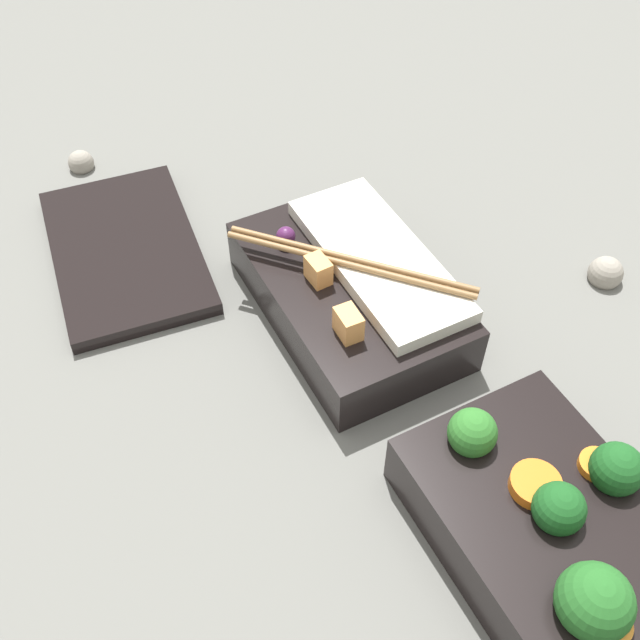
# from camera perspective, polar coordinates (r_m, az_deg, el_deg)

# --- Properties ---
(ground_plane) EXTENTS (3.00, 3.00, 0.00)m
(ground_plane) POSITION_cam_1_polar(r_m,az_deg,el_deg) (0.57, 8.69, -6.58)
(ground_plane) COLOR slate
(bento_tray_vegetable) EXTENTS (0.20, 0.13, 0.08)m
(bento_tray_vegetable) POSITION_cam_1_polar(r_m,az_deg,el_deg) (0.50, 18.26, -15.58)
(bento_tray_vegetable) COLOR black
(bento_tray_vegetable) RESTS_ON ground_plane
(bento_tray_rice) EXTENTS (0.20, 0.15, 0.07)m
(bento_tray_rice) POSITION_cam_1_polar(r_m,az_deg,el_deg) (0.60, 2.41, 2.33)
(bento_tray_rice) COLOR black
(bento_tray_rice) RESTS_ON ground_plane
(bento_lid) EXTENTS (0.21, 0.14, 0.01)m
(bento_lid) POSITION_cam_1_polar(r_m,az_deg,el_deg) (0.69, -14.61, 5.17)
(bento_lid) COLOR black
(bento_lid) RESTS_ON ground_plane
(pebble_0) EXTENTS (0.03, 0.03, 0.03)m
(pebble_0) POSITION_cam_1_polar(r_m,az_deg,el_deg) (0.80, -17.74, 11.34)
(pebble_0) COLOR gray
(pebble_0) RESTS_ON ground_plane
(pebble_1) EXTENTS (0.03, 0.03, 0.03)m
(pebble_1) POSITION_cam_1_polar(r_m,az_deg,el_deg) (0.69, 20.92, 3.35)
(pebble_1) COLOR gray
(pebble_1) RESTS_ON ground_plane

